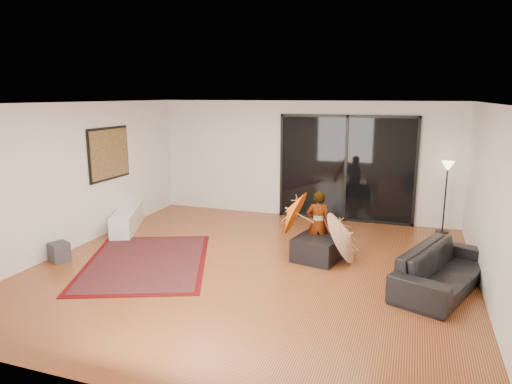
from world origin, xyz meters
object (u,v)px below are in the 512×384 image
at_px(ottoman, 317,249).
at_px(child, 318,223).
at_px(media_console, 127,220).
at_px(sofa, 443,269).

relative_size(ottoman, child, 0.61).
relative_size(media_console, sofa, 0.77).
distance_m(sofa, ottoman, 2.08).
height_order(media_console, child, child).
distance_m(media_console, ottoman, 4.23).
bearing_deg(ottoman, media_console, 173.69).
bearing_deg(media_console, child, -26.28).
xyz_separation_m(ottoman, child, (-0.05, 0.27, 0.38)).
relative_size(media_console, child, 1.38).
xyz_separation_m(sofa, ottoman, (-2.00, 0.57, -0.10)).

